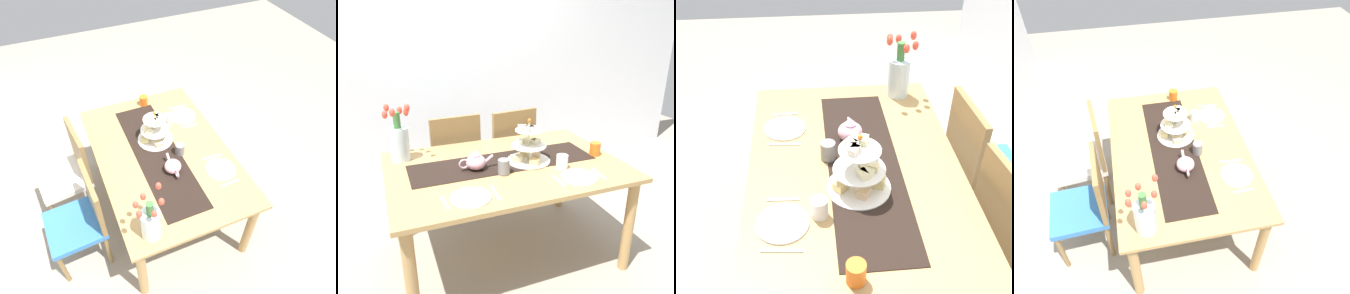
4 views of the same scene
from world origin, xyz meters
The scene contains 17 objects.
ground_plane centered at (0.00, 0.00, 0.00)m, with size 8.00×8.00×0.00m, color gray.
dining_table centered at (0.00, 0.00, 0.63)m, with size 1.56×1.05×0.72m.
chair_left centered at (-0.20, 0.75, 0.50)m, with size 0.44×0.44×0.91m.
chair_right centered at (0.32, 0.75, 0.50)m, with size 0.47×0.47×0.91m.
table_runner centered at (0.00, 0.05, 0.72)m, with size 1.27×0.35×0.00m, color black.
tiered_cake_stand centered at (0.17, 0.00, 0.82)m, with size 0.30×0.30×0.30m.
teapot centered at (-0.21, 0.00, 0.78)m, with size 0.24×0.13×0.14m.
tulip_vase centered at (-0.65, 0.34, 0.87)m, with size 0.17×0.20×0.42m.
dinner_plate_left centered at (-0.34, -0.35, 0.73)m, with size 0.23×0.23×0.01m, color white.
fork_left centered at (-0.49, -0.35, 0.73)m, with size 0.02×0.15×0.01m, color silver.
knife_left centered at (-0.20, -0.35, 0.73)m, with size 0.01×0.17×0.01m, color silver.
dinner_plate_right centered at (0.36, -0.35, 0.73)m, with size 0.23×0.23×0.01m, color white.
fork_right centered at (0.21, -0.35, 0.73)m, with size 0.02×0.15×0.01m, color silver.
knife_right centered at (0.50, -0.35, 0.73)m, with size 0.01×0.17×0.01m, color silver.
mug_grey centered at (-0.06, -0.13, 0.77)m, with size 0.08×0.08×0.10m, color slate.
mug_white_text centered at (0.33, -0.19, 0.77)m, with size 0.08×0.08×0.10m, color white.
mug_orange centered at (0.67, -0.07, 0.77)m, with size 0.08×0.08×0.10m, color orange.
Camera 4 is at (-1.82, 0.36, 2.54)m, focal length 35.59 mm.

